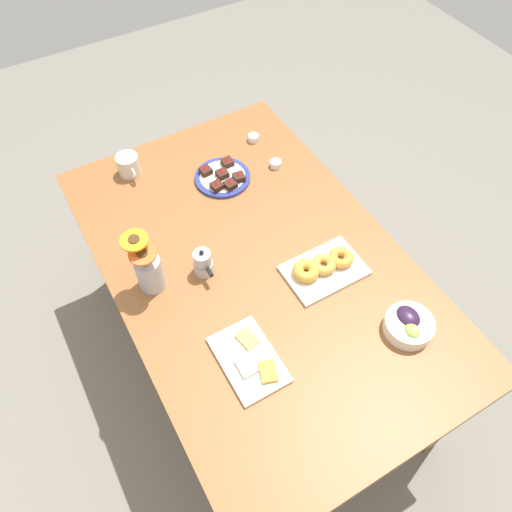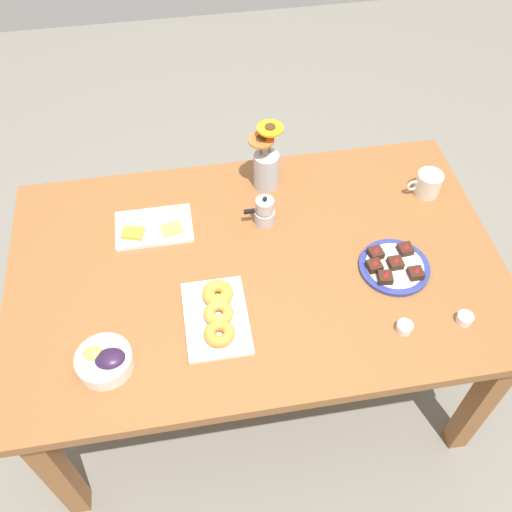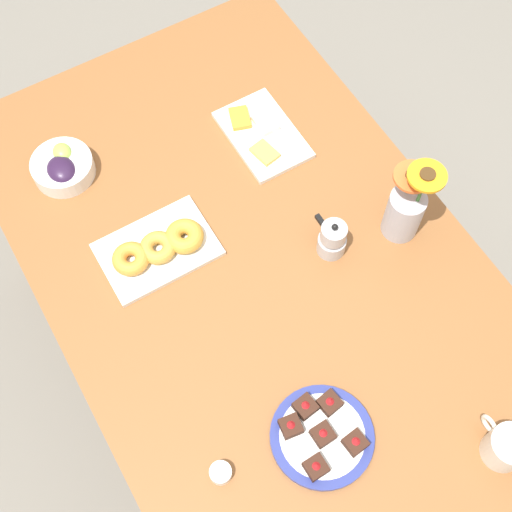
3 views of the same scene
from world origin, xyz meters
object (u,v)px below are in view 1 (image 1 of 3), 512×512
(coffee_mug, at_px, (129,165))
(cheese_platter, at_px, (250,360))
(dining_table, at_px, (256,276))
(moka_pot, at_px, (203,263))
(croissant_platter, at_px, (323,267))
(flower_vase, at_px, (149,270))
(grape_bowl, at_px, (409,325))
(jam_cup_honey, at_px, (276,164))
(dessert_plate, at_px, (223,177))
(jam_cup_berry, at_px, (253,138))

(coffee_mug, height_order, cheese_platter, coffee_mug)
(dining_table, distance_m, moka_pot, 0.23)
(croissant_platter, xyz_separation_m, flower_vase, (-0.25, -0.55, 0.07))
(grape_bowl, bearing_deg, jam_cup_honey, 178.38)
(dessert_plate, bearing_deg, croissant_platter, 9.31)
(flower_vase, bearing_deg, coffee_mug, 166.27)
(croissant_platter, bearing_deg, coffee_mug, -153.02)
(dessert_plate, xyz_separation_m, flower_vase, (0.34, -0.45, 0.08))
(cheese_platter, distance_m, moka_pot, 0.38)
(jam_cup_berry, bearing_deg, flower_vase, -54.57)
(coffee_mug, height_order, croissant_platter, coffee_mug)
(dining_table, bearing_deg, flower_vase, -105.06)
(cheese_platter, xyz_separation_m, dessert_plate, (-0.76, 0.30, 0.00))
(coffee_mug, xyz_separation_m, croissant_platter, (0.81, 0.41, -0.02))
(cheese_platter, height_order, croissant_platter, croissant_platter)
(croissant_platter, distance_m, jam_cup_berry, 0.74)
(dining_table, height_order, grape_bowl, grape_bowl)
(croissant_platter, height_order, dessert_plate, same)
(dining_table, xyz_separation_m, jam_cup_honey, (-0.39, 0.32, 0.10))
(cheese_platter, bearing_deg, grape_bowl, 72.54)
(dining_table, height_order, flower_vase, flower_vase)
(coffee_mug, relative_size, flower_vase, 0.50)
(dining_table, bearing_deg, moka_pot, -108.29)
(grape_bowl, bearing_deg, dining_table, -148.41)
(coffee_mug, distance_m, jam_cup_honey, 0.60)
(cheese_platter, relative_size, croissant_platter, 0.93)
(jam_cup_berry, distance_m, dessert_plate, 0.27)
(croissant_platter, height_order, flower_vase, flower_vase)
(jam_cup_honey, distance_m, flower_vase, 0.74)
(dining_table, height_order, jam_cup_berry, jam_cup_berry)
(jam_cup_honey, height_order, jam_cup_berry, same)
(grape_bowl, height_order, cheese_platter, grape_bowl)
(cheese_platter, distance_m, croissant_platter, 0.43)
(croissant_platter, relative_size, flower_vase, 1.11)
(dining_table, distance_m, cheese_platter, 0.39)
(grape_bowl, distance_m, moka_pot, 0.72)
(cheese_platter, xyz_separation_m, flower_vase, (-0.42, -0.15, 0.08))
(dining_table, height_order, croissant_platter, croissant_platter)
(dining_table, bearing_deg, grape_bowl, 31.59)
(dessert_plate, bearing_deg, coffee_mug, -125.36)
(dining_table, relative_size, grape_bowl, 10.00)
(dessert_plate, bearing_deg, dining_table, -12.01)
(croissant_platter, distance_m, jam_cup_honey, 0.56)
(grape_bowl, distance_m, jam_cup_berry, 1.06)
(jam_cup_berry, height_order, flower_vase, flower_vase)
(grape_bowl, bearing_deg, coffee_mug, -155.54)
(dining_table, xyz_separation_m, jam_cup_berry, (-0.58, 0.32, 0.10))
(coffee_mug, distance_m, dessert_plate, 0.39)
(dessert_plate, bearing_deg, cheese_platter, -21.67)
(jam_cup_berry, bearing_deg, dessert_plate, -57.34)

